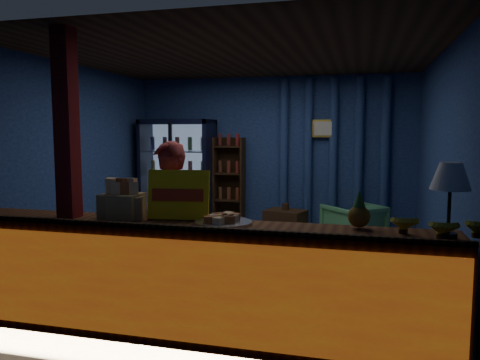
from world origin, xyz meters
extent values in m
plane|color=#515154|center=(0.00, 0.00, 0.00)|extent=(4.60, 4.60, 0.00)
plane|color=navy|center=(0.00, 2.20, 1.30)|extent=(4.60, 0.00, 4.60)
plane|color=navy|center=(0.00, -2.20, 1.30)|extent=(4.60, 0.00, 4.60)
plane|color=navy|center=(-2.30, 0.00, 1.30)|extent=(0.00, 4.40, 4.40)
plane|color=navy|center=(2.30, 0.00, 1.30)|extent=(0.00, 4.40, 4.40)
plane|color=#472D19|center=(0.00, 0.00, 2.60)|extent=(4.60, 4.60, 0.00)
cube|color=brown|center=(0.00, -1.90, 0.47)|extent=(4.40, 0.55, 0.95)
cube|color=red|center=(0.00, -2.19, 0.47)|extent=(4.35, 0.02, 0.81)
cube|color=#3C2913|center=(0.00, -2.17, 0.97)|extent=(4.40, 0.04, 0.04)
cube|color=maroon|center=(-1.05, -1.90, 1.30)|extent=(0.16, 0.16, 2.60)
cube|color=black|center=(-1.55, 2.12, 0.95)|extent=(1.20, 0.06, 1.90)
cube|color=black|center=(-2.12, 1.85, 0.95)|extent=(0.06, 0.60, 1.90)
cube|color=black|center=(-0.98, 1.85, 0.95)|extent=(0.06, 0.60, 1.90)
cube|color=black|center=(-1.55, 1.85, 1.86)|extent=(1.20, 0.60, 0.08)
cube|color=black|center=(-1.55, 1.85, 0.04)|extent=(1.20, 0.60, 0.08)
cube|color=#99B2D8|center=(-1.55, 2.07, 0.95)|extent=(1.08, 0.02, 1.74)
cube|color=white|center=(-1.55, 1.57, 0.95)|extent=(1.12, 0.02, 1.78)
cube|color=black|center=(-1.55, 1.55, 0.95)|extent=(0.05, 0.05, 1.80)
cube|color=silver|center=(-1.55, 1.85, 0.17)|extent=(1.08, 0.48, 0.02)
cylinder|color=#A02116|center=(-2.00, 1.85, 0.30)|extent=(0.07, 0.07, 0.22)
cylinder|color=#276F1B|center=(-1.77, 1.85, 0.30)|extent=(0.07, 0.07, 0.22)
cylinder|color=#ADA01A|center=(-1.55, 1.85, 0.30)|extent=(0.07, 0.07, 0.22)
cylinder|color=navy|center=(-1.32, 1.85, 0.30)|extent=(0.07, 0.07, 0.22)
cylinder|color=maroon|center=(-1.10, 1.85, 0.30)|extent=(0.07, 0.07, 0.22)
cube|color=silver|center=(-1.55, 1.85, 0.57)|extent=(1.08, 0.48, 0.02)
cylinder|color=#276F1B|center=(-2.00, 1.85, 0.70)|extent=(0.07, 0.07, 0.22)
cylinder|color=#ADA01A|center=(-1.77, 1.85, 0.70)|extent=(0.07, 0.07, 0.22)
cylinder|color=navy|center=(-1.55, 1.85, 0.70)|extent=(0.07, 0.07, 0.22)
cylinder|color=maroon|center=(-1.32, 1.85, 0.70)|extent=(0.07, 0.07, 0.22)
cylinder|color=#A02116|center=(-1.10, 1.85, 0.70)|extent=(0.07, 0.07, 0.22)
cube|color=silver|center=(-1.55, 1.85, 0.97)|extent=(1.08, 0.48, 0.02)
cylinder|color=#ADA01A|center=(-2.00, 1.85, 1.10)|extent=(0.07, 0.07, 0.22)
cylinder|color=navy|center=(-1.77, 1.85, 1.10)|extent=(0.07, 0.07, 0.22)
cylinder|color=maroon|center=(-1.55, 1.85, 1.10)|extent=(0.07, 0.07, 0.22)
cylinder|color=#A02116|center=(-1.32, 1.85, 1.10)|extent=(0.07, 0.07, 0.22)
cylinder|color=#276F1B|center=(-1.10, 1.85, 1.10)|extent=(0.07, 0.07, 0.22)
cube|color=silver|center=(-1.55, 1.85, 1.37)|extent=(1.08, 0.48, 0.02)
cylinder|color=navy|center=(-2.00, 1.85, 1.50)|extent=(0.07, 0.07, 0.22)
cylinder|color=maroon|center=(-1.77, 1.85, 1.50)|extent=(0.07, 0.07, 0.22)
cylinder|color=#A02116|center=(-1.55, 1.85, 1.50)|extent=(0.07, 0.07, 0.22)
cylinder|color=#276F1B|center=(-1.32, 1.85, 1.50)|extent=(0.07, 0.07, 0.22)
cylinder|color=#ADA01A|center=(-1.10, 1.85, 1.50)|extent=(0.07, 0.07, 0.22)
cube|color=#3C2913|center=(-0.70, 2.15, 0.80)|extent=(0.50, 0.02, 1.60)
cube|color=#3C2913|center=(-0.93, 2.02, 0.80)|extent=(0.03, 0.28, 1.60)
cube|color=#3C2913|center=(-0.46, 2.02, 0.80)|extent=(0.03, 0.28, 1.60)
cube|color=#3C2913|center=(-0.70, 2.02, 0.10)|extent=(0.46, 0.26, 0.02)
cube|color=#3C2913|center=(-0.70, 2.02, 0.55)|extent=(0.46, 0.26, 0.02)
cube|color=#3C2913|center=(-0.70, 2.02, 1.00)|extent=(0.46, 0.26, 0.02)
cube|color=#3C2913|center=(-0.70, 2.02, 1.45)|extent=(0.46, 0.26, 0.02)
cylinder|color=navy|center=(0.20, 2.14, 1.30)|extent=(0.14, 0.14, 2.50)
cylinder|color=navy|center=(0.60, 2.14, 1.30)|extent=(0.14, 0.14, 2.50)
cylinder|color=navy|center=(1.00, 2.14, 1.30)|extent=(0.14, 0.14, 2.50)
cylinder|color=navy|center=(1.40, 2.14, 1.30)|extent=(0.14, 0.14, 2.50)
cylinder|color=navy|center=(1.80, 2.14, 1.30)|extent=(0.14, 0.14, 2.50)
cube|color=gold|center=(0.85, 2.10, 1.75)|extent=(0.36, 0.03, 0.28)
cube|color=silver|center=(0.85, 2.08, 1.75)|extent=(0.30, 0.01, 0.22)
imported|color=maroon|center=(-0.32, -1.40, 0.81)|extent=(0.69, 0.57, 1.62)
imported|color=#4F9F64|center=(1.35, 1.41, 0.33)|extent=(1.01, 1.01, 0.66)
cube|color=#3C2913|center=(0.35, 1.44, 0.26)|extent=(0.67, 0.56, 0.52)
cylinder|color=#3C2913|center=(0.35, 1.44, 0.57)|extent=(0.10, 0.10, 0.10)
cube|color=yellow|center=(-0.08, -1.74, 1.16)|extent=(0.55, 0.18, 0.43)
cube|color=#B7290C|center=(-0.08, -1.76, 1.16)|extent=(0.45, 0.09, 0.11)
cube|color=olive|center=(-0.55, -1.82, 1.05)|extent=(0.37, 0.34, 0.20)
cube|color=#F49A36|center=(-0.62, -1.84, 1.21)|extent=(0.09, 0.08, 0.12)
cube|color=#B84A22|center=(-0.55, -1.82, 1.21)|extent=(0.09, 0.08, 0.12)
cube|color=#F49A36|center=(-0.47, -1.79, 1.21)|extent=(0.09, 0.08, 0.12)
cube|color=olive|center=(-0.58, -1.82, 1.06)|extent=(0.34, 0.28, 0.22)
cube|color=#F49A36|center=(-0.67, -1.82, 1.24)|extent=(0.09, 0.06, 0.14)
cube|color=#B84A22|center=(-0.58, -1.82, 1.24)|extent=(0.09, 0.06, 0.14)
cube|color=#F49A36|center=(-0.50, -1.82, 1.24)|extent=(0.09, 0.06, 0.14)
cylinder|color=silver|center=(0.35, -1.85, 0.96)|extent=(0.48, 0.48, 0.03)
cube|color=#F49A36|center=(0.45, -1.85, 1.00)|extent=(0.10, 0.07, 0.05)
cube|color=#B84A22|center=(0.42, -1.78, 1.00)|extent=(0.12, 0.12, 0.05)
cube|color=#F49A36|center=(0.35, -1.76, 1.00)|extent=(0.07, 0.10, 0.05)
cube|color=#B84A22|center=(0.29, -1.78, 1.00)|extent=(0.12, 0.12, 0.05)
cube|color=#F49A36|center=(0.26, -1.85, 1.00)|extent=(0.10, 0.07, 0.05)
cube|color=#B84A22|center=(0.29, -1.92, 1.00)|extent=(0.12, 0.12, 0.05)
cube|color=#F49A36|center=(0.35, -1.94, 1.00)|extent=(0.07, 0.10, 0.05)
cube|color=#B84A22|center=(0.42, -1.92, 1.00)|extent=(0.12, 0.12, 0.05)
cylinder|color=black|center=(2.05, -1.95, 0.97)|extent=(0.13, 0.13, 0.04)
cylinder|color=black|center=(2.05, -1.95, 1.16)|extent=(0.03, 0.03, 0.38)
cone|color=white|center=(2.05, -1.95, 1.40)|extent=(0.28, 0.28, 0.19)
sphere|color=#8F561A|center=(1.43, -1.75, 1.05)|extent=(0.17, 0.17, 0.17)
cone|color=#295F20|center=(1.43, -1.75, 1.19)|extent=(0.10, 0.10, 0.13)
camera|label=1|loc=(1.44, -5.48, 1.72)|focal=35.00mm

